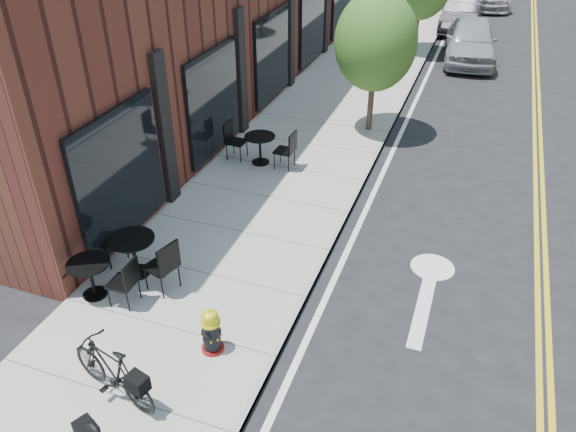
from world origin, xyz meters
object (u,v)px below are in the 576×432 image
at_px(bistro_set_b, 134,251).
at_px(parked_car_b, 463,13).
at_px(bistro_set_c, 260,145).
at_px(fire_hydrant, 211,331).
at_px(parked_car_a, 471,40).
at_px(bicycle_left, 112,371).
at_px(bistro_set_a, 90,274).

height_order(bistro_set_b, parked_car_b, parked_car_b).
xyz_separation_m(bistro_set_b, parked_car_b, (4.02, 20.37, 0.07)).
bearing_deg(bistro_set_c, fire_hydrant, -71.74).
distance_m(bistro_set_c, parked_car_a, 11.66).
bearing_deg(bistro_set_b, parked_car_b, 94.98).
bearing_deg(bicycle_left, fire_hydrant, 159.39).
bearing_deg(parked_car_a, fire_hydrant, -103.70).
bearing_deg(parked_car_b, bistro_set_b, -98.96).
xyz_separation_m(bistro_set_c, parked_car_a, (4.23, 10.87, 0.17)).
relative_size(bistro_set_b, parked_car_b, 0.45).
xyz_separation_m(bistro_set_a, parked_car_b, (4.39, 21.16, 0.13)).
height_order(fire_hydrant, bistro_set_a, bistro_set_a).
relative_size(bicycle_left, parked_car_b, 0.38).
bearing_deg(bicycle_left, bistro_set_a, -121.59).
distance_m(bicycle_left, bistro_set_a, 2.41).
bearing_deg(bicycle_left, parked_car_b, -171.88).
xyz_separation_m(bistro_set_b, parked_car_a, (4.71, 15.82, 0.13)).
bearing_deg(bistro_set_b, fire_hydrant, -13.68).
bearing_deg(fire_hydrant, bistro_set_b, 127.29).
height_order(fire_hydrant, bicycle_left, bicycle_left).
relative_size(bicycle_left, bistro_set_a, 0.96).
relative_size(bistro_set_c, parked_car_a, 0.40).
bearing_deg(parked_car_a, bicycle_left, -105.90).
height_order(bicycle_left, bistro_set_a, bicycle_left).
height_order(bistro_set_a, parked_car_b, parked_car_b).
relative_size(bicycle_left, bistro_set_c, 0.92).
bearing_deg(fire_hydrant, parked_car_b, 62.29).
bearing_deg(bistro_set_b, bistro_set_a, -99.35).
height_order(bistro_set_a, bistro_set_c, bistro_set_c).
xyz_separation_m(bicycle_left, bistro_set_b, (-1.28, 2.54, 0.03)).
height_order(bistro_set_a, bistro_set_b, bistro_set_b).
bearing_deg(bistro_set_a, parked_car_b, 76.99).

